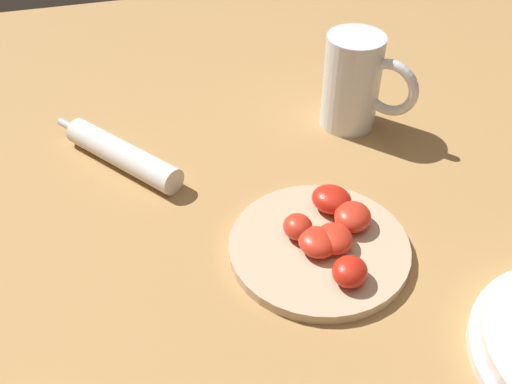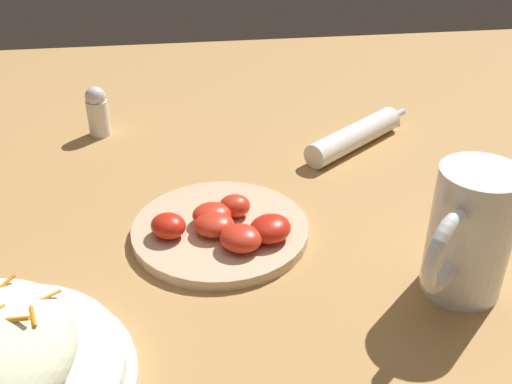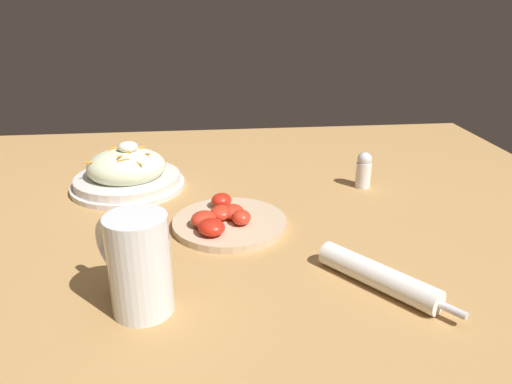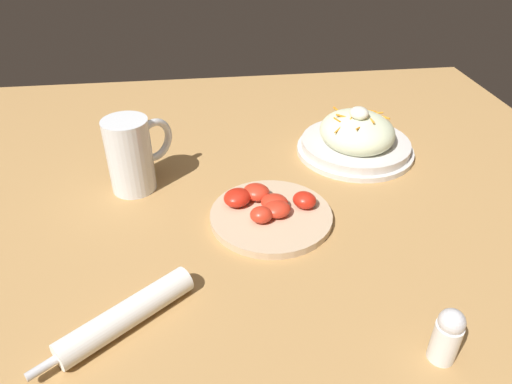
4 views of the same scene
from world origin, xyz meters
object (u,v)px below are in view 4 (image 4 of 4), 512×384
salad_plate (356,138)px  beer_mug (132,158)px  napkin_roll (126,315)px  tomato_plate (270,211)px  salt_shaker (447,335)px

salad_plate → beer_mug: beer_mug is taller
napkin_roll → tomato_plate: bearing=133.5°
salad_plate → beer_mug: 0.45m
salad_plate → tomato_plate: 0.29m
salt_shaker → tomato_plate: bearing=-151.7°
salad_plate → tomato_plate: salad_plate is taller
tomato_plate → salt_shaker: size_ratio=2.63×
salad_plate → napkin_roll: salad_plate is taller
napkin_roll → salt_shaker: 0.39m
salad_plate → beer_mug: (0.08, -0.44, 0.03)m
beer_mug → napkin_roll: bearing=2.6°
beer_mug → tomato_plate: size_ratio=0.67×
salad_plate → beer_mug: bearing=-80.2°
salad_plate → tomato_plate: bearing=-46.3°
napkin_roll → salt_shaker: size_ratio=2.46×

